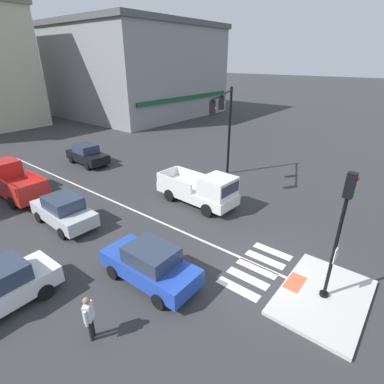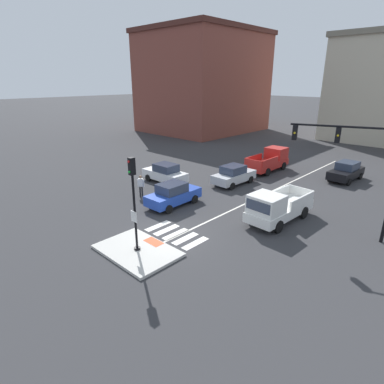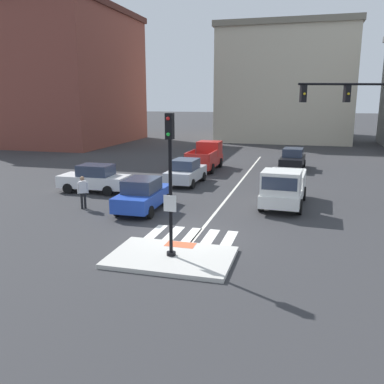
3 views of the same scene
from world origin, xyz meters
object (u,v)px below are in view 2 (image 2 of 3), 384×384
Objects in this scene: car_white_cross_left at (165,173)px; pedestrian_at_curb_left at (141,184)px; car_black_eastbound_distant at (346,171)px; car_blue_westbound_near at (173,194)px; pickup_truck_white_eastbound_mid at (276,208)px; traffic_light_mast at (360,160)px; car_silver_westbound_far at (234,175)px; pickup_truck_red_westbound_distant at (270,160)px; signal_pole at (134,196)px.

pedestrian_at_curb_left reaches higher than car_white_cross_left.
car_blue_westbound_near is at bearing -114.87° from car_black_eastbound_distant.
car_white_cross_left is at bearing 176.29° from pickup_truck_white_eastbound_mid.
pedestrian_at_curb_left is at bearing -163.24° from pickup_truck_white_eastbound_mid.
car_silver_westbound_far is (-10.30, 3.22, -3.65)m from traffic_light_mast.
car_blue_westbound_near is 0.79× the size of pickup_truck_white_eastbound_mid.
pedestrian_at_curb_left is (-3.03, -0.48, 0.17)m from car_blue_westbound_near.
pickup_truck_white_eastbound_mid is at bearing -3.71° from car_white_cross_left.
car_silver_westbound_far is at bearing -89.33° from pickup_truck_red_westbound_distant.
pickup_truck_red_westbound_distant is (-0.07, 5.95, 0.17)m from car_silver_westbound_far.
car_black_eastbound_distant is at bearing 45.74° from car_white_cross_left.
pickup_truck_red_westbound_distant is 3.06× the size of pedestrian_at_curb_left.
car_blue_westbound_near is at bearing 120.35° from signal_pole.
pedestrian_at_curb_left is at bearing -163.40° from traffic_light_mast.
car_white_cross_left is 0.99× the size of car_silver_westbound_far.
signal_pole is 13.06m from car_silver_westbound_far.
signal_pole is at bearing -39.34° from pedestrian_at_curb_left.
car_blue_westbound_near is at bearing -161.31° from traffic_light_mast.
pickup_truck_white_eastbound_mid is at bearing 67.78° from signal_pole.
pickup_truck_red_westbound_distant is 0.98× the size of pickup_truck_white_eastbound_mid.
car_black_eastbound_distant is 17.89m from pedestrian_at_curb_left.
car_blue_westbound_near is 0.81× the size of pickup_truck_red_westbound_distant.
pickup_truck_red_westbound_distant is at bearing 64.75° from car_white_cross_left.
signal_pole is at bearing -59.65° from car_blue_westbound_near.
signal_pole is 20.62m from car_black_eastbound_distant.
pedestrian_at_curb_left is (-3.20, -13.22, 0.00)m from pickup_truck_red_westbound_distant.
signal_pole reaches higher than pickup_truck_white_eastbound_mid.
car_blue_westbound_near is at bearing -92.06° from car_silver_westbound_far.
car_white_cross_left is 0.81× the size of pickup_truck_red_westbound_distant.
car_white_cross_left is (-14.89, -0.42, -3.65)m from traffic_light_mast.
pickup_truck_red_westbound_distant is at bearing 99.73° from signal_pole.
traffic_light_mast is 14.59m from pedestrian_at_curb_left.
car_blue_westbound_near is (-10.55, -3.57, -3.65)m from traffic_light_mast.
pickup_truck_white_eastbound_mid reaches higher than pedestrian_at_curb_left.
signal_pole is at bearing -99.53° from car_black_eastbound_distant.
pickup_truck_white_eastbound_mid is (6.66, 2.44, 0.17)m from car_blue_westbound_near.
car_white_cross_left is 3.87m from pedestrian_at_curb_left.
car_black_eastbound_distant is (-3.82, 10.95, -3.65)m from traffic_light_mast.
traffic_light_mast is 12.15m from car_black_eastbound_distant.
car_silver_westbound_far is at bearing 162.63° from traffic_light_mast.
pickup_truck_white_eastbound_mid is (11.00, -0.71, 0.17)m from car_white_cross_left.
traffic_light_mast is at bearing 52.10° from signal_pole.
pedestrian_at_curb_left is (-6.36, 5.22, -2.09)m from signal_pole.
pedestrian_at_curb_left is (-13.57, -4.05, -3.48)m from traffic_light_mast.
car_silver_westbound_far is at bearing 103.90° from signal_pole.
car_white_cross_left is at bearing -141.61° from car_silver_westbound_far.
car_silver_westbound_far is (4.59, 3.64, 0.00)m from car_white_cross_left.
car_black_eastbound_distant is at bearing 80.47° from signal_pole.
car_black_eastbound_distant is 12.08m from pickup_truck_white_eastbound_mid.
car_silver_westbound_far is 0.80× the size of pickup_truck_white_eastbound_mid.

